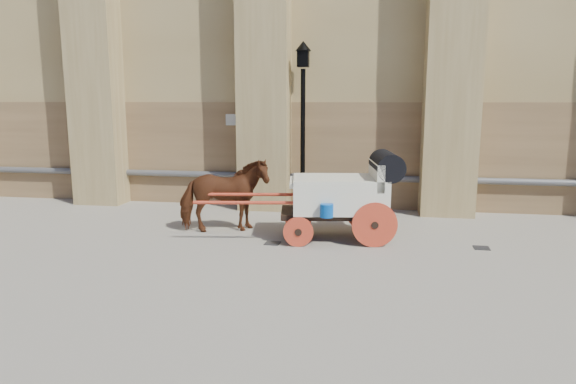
# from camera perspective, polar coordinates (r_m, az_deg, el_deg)

# --- Properties ---
(ground) EXTENTS (90.00, 90.00, 0.00)m
(ground) POSITION_cam_1_polar(r_m,az_deg,el_deg) (11.13, -1.30, -5.79)
(ground) COLOR gray
(ground) RESTS_ON ground
(horse) EXTENTS (2.24, 1.54, 1.73)m
(horse) POSITION_cam_1_polar(r_m,az_deg,el_deg) (12.04, -7.13, -0.40)
(horse) COLOR #5D2C19
(horse) RESTS_ON ground
(carriage) EXTENTS (4.59, 1.81, 1.96)m
(carriage) POSITION_cam_1_polar(r_m,az_deg,el_deg) (11.38, 6.49, -0.03)
(carriage) COLOR black
(carriage) RESTS_ON ground
(street_lamp) EXTENTS (0.43, 0.43, 4.61)m
(street_lamp) POSITION_cam_1_polar(r_m,az_deg,el_deg) (14.17, 1.66, 7.78)
(street_lamp) COLOR black
(street_lamp) RESTS_ON ground
(drain_grate_near) EXTENTS (0.34, 0.34, 0.01)m
(drain_grate_near) POSITION_cam_1_polar(r_m,az_deg,el_deg) (11.16, -1.74, -5.70)
(drain_grate_near) COLOR black
(drain_grate_near) RESTS_ON ground
(drain_grate_far) EXTENTS (0.34, 0.34, 0.01)m
(drain_grate_far) POSITION_cam_1_polar(r_m,az_deg,el_deg) (11.55, 20.71, -5.83)
(drain_grate_far) COLOR black
(drain_grate_far) RESTS_ON ground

